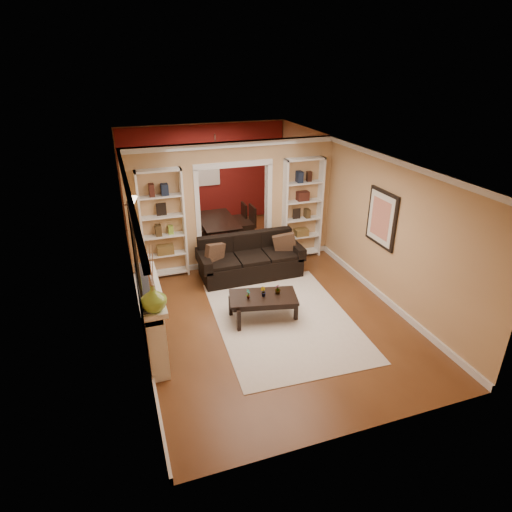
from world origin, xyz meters
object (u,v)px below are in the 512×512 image
object	(u,v)px
dining_table	(219,230)
fireplace	(153,319)
sofa	(251,257)
bookshelf_left	(163,225)
coffee_table	(263,307)
bookshelf_right	(302,209)

from	to	relation	value
dining_table	fireplace	bearing A→B (deg)	153.00
fireplace	dining_table	world-z (taller)	fireplace
sofa	bookshelf_left	xyz separation A→B (m)	(-1.69, 0.58, 0.72)
coffee_table	bookshelf_left	bearing A→B (deg)	134.56
sofa	bookshelf_right	bearing A→B (deg)	22.29
coffee_table	dining_table	xyz separation A→B (m)	(0.14, 3.73, 0.06)
sofa	fireplace	xyz separation A→B (m)	(-2.23, -1.95, 0.15)
fireplace	bookshelf_right	bearing A→B (deg)	34.80
bookshelf_left	fireplace	size ratio (longest dim) A/B	1.35
sofa	fireplace	size ratio (longest dim) A/B	1.28
sofa	bookshelf_left	bearing A→B (deg)	161.01
bookshelf_right	fireplace	world-z (taller)	bookshelf_right
sofa	bookshelf_left	distance (m)	1.92
bookshelf_left	bookshelf_right	distance (m)	3.10
coffee_table	bookshelf_left	world-z (taller)	bookshelf_left
bookshelf_right	coffee_table	bearing A→B (deg)	-127.79
fireplace	dining_table	size ratio (longest dim) A/B	1.07
bookshelf_left	coffee_table	bearing A→B (deg)	-58.00
bookshelf_left	fireplace	world-z (taller)	bookshelf_left
sofa	dining_table	bearing A→B (deg)	94.39
bookshelf_left	fireplace	bearing A→B (deg)	-102.05
sofa	bookshelf_right	world-z (taller)	bookshelf_right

